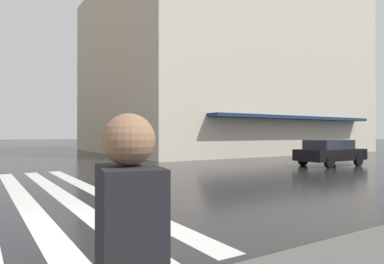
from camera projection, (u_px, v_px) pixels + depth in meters
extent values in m
plane|color=black|center=(52.00, 235.00, 5.91)|extent=(220.00, 220.00, 0.00)
cube|color=silver|center=(96.00, 192.00, 10.33)|extent=(13.00, 0.50, 0.01)
cube|color=silver|center=(61.00, 195.00, 9.80)|extent=(13.00, 0.50, 0.01)
cube|color=silver|center=(22.00, 198.00, 9.26)|extent=(13.00, 0.50, 0.01)
cube|color=beige|center=(218.00, 76.00, 35.71)|extent=(19.86, 23.76, 15.60)
cube|color=#192D4C|center=(298.00, 118.00, 26.79)|extent=(1.20, 16.63, 0.24)
cube|color=black|center=(331.00, 155.00, 18.73)|extent=(1.75, 4.10, 0.60)
cube|color=#232833|center=(329.00, 145.00, 18.65)|extent=(1.54, 2.46, 0.50)
cylinder|color=black|center=(332.00, 158.00, 20.10)|extent=(0.20, 0.62, 0.62)
cylinder|color=black|center=(358.00, 160.00, 18.70)|extent=(0.20, 0.62, 0.62)
cylinder|color=black|center=(303.00, 160.00, 18.76)|extent=(0.20, 0.62, 0.62)
cylinder|color=black|center=(329.00, 162.00, 17.36)|extent=(0.20, 0.62, 0.62)
cube|color=black|center=(129.00, 239.00, 1.42)|extent=(0.44, 0.32, 0.60)
sphere|color=#936B4C|center=(129.00, 140.00, 1.42)|extent=(0.22, 0.22, 0.22)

